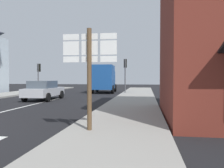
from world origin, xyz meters
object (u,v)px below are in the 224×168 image
(delivery_truck, at_px, (104,78))
(traffic_light_far_left, at_px, (39,71))
(route_sign_post, at_px, (89,68))
(sedan_far, at_px, (44,90))
(traffic_light_far_right, at_px, (125,68))

(delivery_truck, height_order, traffic_light_far_left, traffic_light_far_left)
(delivery_truck, xyz_separation_m, route_sign_post, (2.99, -18.60, 0.35))
(delivery_truck, bearing_deg, traffic_light_far_left, -172.51)
(sedan_far, bearing_deg, route_sign_post, -58.27)
(route_sign_post, bearing_deg, traffic_light_far_left, 120.34)
(delivery_truck, bearing_deg, route_sign_post, -80.86)
(route_sign_post, height_order, traffic_light_far_left, traffic_light_far_left)
(sedan_far, xyz_separation_m, route_sign_post, (6.07, -9.81, 1.24))
(delivery_truck, distance_m, traffic_light_far_right, 3.00)
(traffic_light_far_left, height_order, traffic_light_far_right, traffic_light_far_right)
(route_sign_post, distance_m, traffic_light_far_right, 17.36)
(sedan_far, relative_size, traffic_light_far_right, 1.15)
(sedan_far, xyz_separation_m, traffic_light_far_left, (-4.26, 7.83, 1.66))
(traffic_light_far_left, bearing_deg, delivery_truck, 7.49)
(delivery_truck, xyz_separation_m, traffic_light_far_left, (-7.33, -0.96, 0.77))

